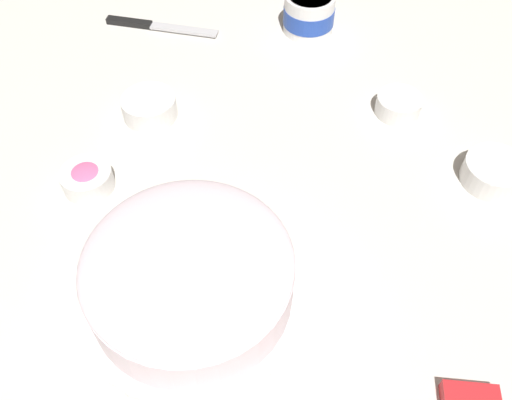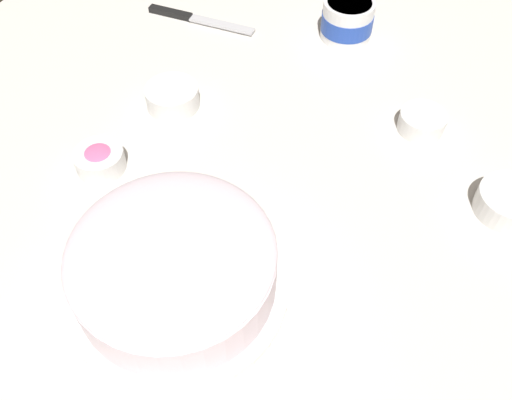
{
  "view_description": "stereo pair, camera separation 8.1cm",
  "coord_description": "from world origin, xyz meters",
  "px_view_note": "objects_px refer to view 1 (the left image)",
  "views": [
    {
      "loc": [
        0.58,
        0.11,
        0.67
      ],
      "look_at": [
        0.09,
        -0.02,
        0.04
      ],
      "focal_mm": 38.99,
      "sensor_mm": 36.0,
      "label": 1
    },
    {
      "loc": [
        0.55,
        0.19,
        0.67
      ],
      "look_at": [
        0.09,
        -0.02,
        0.04
      ],
      "focal_mm": 38.99,
      "sensor_mm": 36.0,
      "label": 2
    }
  ],
  "objects_px": {
    "sprinkle_bowl_green": "(494,172)",
    "sprinkle_bowl_blue": "(149,106)",
    "sprinkle_bowl_pink": "(87,178)",
    "frosted_cake": "(190,279)",
    "frosting_tub": "(309,13)",
    "sprinkle_bowl_yellow": "(399,105)",
    "spreading_knife": "(152,25)"
  },
  "relations": [
    {
      "from": "sprinkle_bowl_green",
      "to": "sprinkle_bowl_pink",
      "type": "distance_m",
      "value": 0.64
    },
    {
      "from": "frosted_cake",
      "to": "sprinkle_bowl_blue",
      "type": "xyz_separation_m",
      "value": [
        -0.32,
        -0.19,
        -0.03
      ]
    },
    {
      "from": "sprinkle_bowl_pink",
      "to": "sprinkle_bowl_blue",
      "type": "bearing_deg",
      "value": 170.13
    },
    {
      "from": "sprinkle_bowl_yellow",
      "to": "frosting_tub",
      "type": "bearing_deg",
      "value": -134.91
    },
    {
      "from": "spreading_knife",
      "to": "sprinkle_bowl_yellow",
      "type": "relative_size",
      "value": 2.99
    },
    {
      "from": "frosted_cake",
      "to": "sprinkle_bowl_blue",
      "type": "height_order",
      "value": "frosted_cake"
    },
    {
      "from": "frosting_tub",
      "to": "sprinkle_bowl_green",
      "type": "xyz_separation_m",
      "value": [
        0.33,
        0.36,
        -0.02
      ]
    },
    {
      "from": "frosted_cake",
      "to": "sprinkle_bowl_yellow",
      "type": "distance_m",
      "value": 0.5
    },
    {
      "from": "sprinkle_bowl_pink",
      "to": "sprinkle_bowl_green",
      "type": "bearing_deg",
      "value": 106.33
    },
    {
      "from": "frosted_cake",
      "to": "sprinkle_bowl_yellow",
      "type": "xyz_separation_m",
      "value": [
        -0.44,
        0.23,
        -0.03
      ]
    },
    {
      "from": "frosting_tub",
      "to": "sprinkle_bowl_blue",
      "type": "height_order",
      "value": "frosting_tub"
    },
    {
      "from": "frosted_cake",
      "to": "sprinkle_bowl_green",
      "type": "relative_size",
      "value": 3.14
    },
    {
      "from": "frosted_cake",
      "to": "sprinkle_bowl_pink",
      "type": "distance_m",
      "value": 0.27
    },
    {
      "from": "frosting_tub",
      "to": "sprinkle_bowl_yellow",
      "type": "relative_size",
      "value": 1.3
    },
    {
      "from": "frosting_tub",
      "to": "sprinkle_bowl_green",
      "type": "height_order",
      "value": "frosting_tub"
    },
    {
      "from": "sprinkle_bowl_green",
      "to": "sprinkle_bowl_blue",
      "type": "relative_size",
      "value": 1.02
    },
    {
      "from": "sprinkle_bowl_blue",
      "to": "sprinkle_bowl_pink",
      "type": "relative_size",
      "value": 1.18
    },
    {
      "from": "sprinkle_bowl_yellow",
      "to": "sprinkle_bowl_blue",
      "type": "relative_size",
      "value": 0.84
    },
    {
      "from": "spreading_knife",
      "to": "sprinkle_bowl_green",
      "type": "distance_m",
      "value": 0.72
    },
    {
      "from": "spreading_knife",
      "to": "sprinkle_bowl_pink",
      "type": "distance_m",
      "value": 0.43
    },
    {
      "from": "sprinkle_bowl_green",
      "to": "sprinkle_bowl_pink",
      "type": "xyz_separation_m",
      "value": [
        0.18,
        -0.61,
        -0.0
      ]
    },
    {
      "from": "sprinkle_bowl_yellow",
      "to": "spreading_knife",
      "type": "bearing_deg",
      "value": -103.8
    },
    {
      "from": "frosted_cake",
      "to": "frosting_tub",
      "type": "relative_size",
      "value": 2.95
    },
    {
      "from": "sprinkle_bowl_yellow",
      "to": "sprinkle_bowl_pink",
      "type": "xyz_separation_m",
      "value": [
        0.3,
        -0.45,
        0.0
      ]
    },
    {
      "from": "frosting_tub",
      "to": "sprinkle_bowl_blue",
      "type": "xyz_separation_m",
      "value": [
        0.32,
        -0.21,
        -0.02
      ]
    },
    {
      "from": "frosting_tub",
      "to": "sprinkle_bowl_pink",
      "type": "bearing_deg",
      "value": -25.94
    },
    {
      "from": "frosted_cake",
      "to": "spreading_knife",
      "type": "xyz_separation_m",
      "value": [
        -0.57,
        -0.29,
        -0.04
      ]
    },
    {
      "from": "sprinkle_bowl_pink",
      "to": "frosted_cake",
      "type": "bearing_deg",
      "value": 57.06
    },
    {
      "from": "sprinkle_bowl_green",
      "to": "sprinkle_bowl_blue",
      "type": "xyz_separation_m",
      "value": [
        -0.0,
        -0.58,
        0.0
      ]
    },
    {
      "from": "sprinkle_bowl_green",
      "to": "sprinkle_bowl_pink",
      "type": "bearing_deg",
      "value": -73.67
    },
    {
      "from": "frosted_cake",
      "to": "sprinkle_bowl_yellow",
      "type": "bearing_deg",
      "value": 153.04
    },
    {
      "from": "sprinkle_bowl_green",
      "to": "sprinkle_bowl_pink",
      "type": "relative_size",
      "value": 1.21
    }
  ]
}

